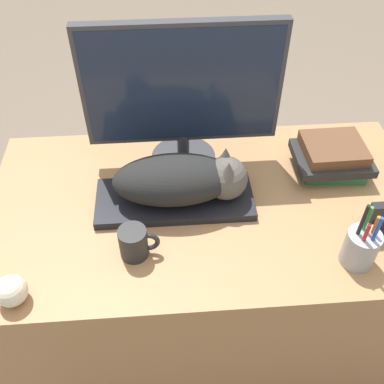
% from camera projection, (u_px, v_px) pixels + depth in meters
% --- Properties ---
extents(desk, '(1.23, 0.68, 0.70)m').
position_uv_depth(desk, '(205.00, 275.00, 1.50)').
color(desk, '#9E7047').
rests_on(desk, ground_plane).
extents(keyboard, '(0.43, 0.17, 0.02)m').
position_uv_depth(keyboard, '(175.00, 199.00, 1.25)').
color(keyboard, black).
rests_on(keyboard, desk).
extents(cat, '(0.36, 0.16, 0.14)m').
position_uv_depth(cat, '(185.00, 179.00, 1.20)').
color(cat, black).
rests_on(cat, keyboard).
extents(monitor, '(0.54, 0.19, 0.44)m').
position_uv_depth(monitor, '(182.00, 92.00, 1.21)').
color(monitor, '#333338').
rests_on(monitor, desk).
extents(coffee_mug, '(0.10, 0.07, 0.09)m').
position_uv_depth(coffee_mug, '(135.00, 243.00, 1.10)').
color(coffee_mug, black).
rests_on(coffee_mug, desk).
extents(pen_cup, '(0.08, 0.08, 0.19)m').
position_uv_depth(pen_cup, '(361.00, 247.00, 1.08)').
color(pen_cup, '#939399').
rests_on(pen_cup, desk).
extents(baseball, '(0.07, 0.07, 0.07)m').
position_uv_depth(baseball, '(11.00, 291.00, 1.01)').
color(baseball, beige).
rests_on(baseball, desk).
extents(phone, '(0.06, 0.03, 0.11)m').
position_uv_depth(phone, '(379.00, 220.00, 1.14)').
color(phone, black).
rests_on(phone, desk).
extents(book_stack, '(0.22, 0.17, 0.10)m').
position_uv_depth(book_stack, '(333.00, 157.00, 1.32)').
color(book_stack, '#2D6B38').
rests_on(book_stack, desk).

